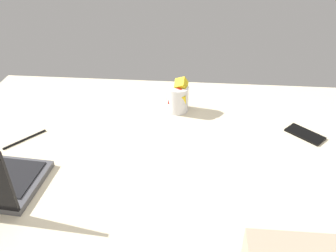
% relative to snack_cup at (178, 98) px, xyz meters
% --- Properties ---
extents(bed_mattress, '(1.80, 1.40, 0.18)m').
position_rel_snack_cup_xyz_m(bed_mattress, '(-0.01, 0.43, -0.15)').
color(bed_mattress, beige).
rests_on(bed_mattress, ground).
extents(snack_cup, '(0.10, 0.09, 0.15)m').
position_rel_snack_cup_xyz_m(snack_cup, '(0.00, 0.00, 0.00)').
color(snack_cup, silver).
rests_on(snack_cup, bed_mattress).
extents(cell_phone, '(0.15, 0.15, 0.01)m').
position_rel_snack_cup_xyz_m(cell_phone, '(-0.50, 0.14, -0.06)').
color(cell_phone, black).
rests_on(cell_phone, bed_mattress).
extents(charger_cable, '(0.11, 0.13, 0.01)m').
position_rel_snack_cup_xyz_m(charger_cable, '(0.56, 0.27, -0.06)').
color(charger_cable, black).
rests_on(charger_cable, bed_mattress).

